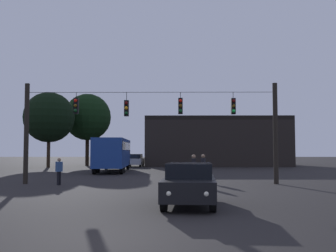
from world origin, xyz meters
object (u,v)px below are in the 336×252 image
car_far_left (135,160)px  tree_left_silhouette (88,117)px  city_bus (113,151)px  pedestrian_crossing_right (194,168)px  pedestrian_crossing_center (59,170)px  pedestrian_crossing_left (203,166)px  tree_behind_building (49,117)px  car_near_right (189,183)px

car_far_left → tree_left_silhouette: tree_left_silhouette is taller
city_bus → car_far_left: (1.06, 10.35, -1.07)m
pedestrian_crossing_right → city_bus: bearing=115.4°
city_bus → pedestrian_crossing_center: city_bus is taller
tree_left_silhouette → pedestrian_crossing_right: bearing=-66.5°
car_far_left → pedestrian_crossing_center: 24.78m
pedestrian_crossing_left → tree_behind_building: size_ratio=0.20×
pedestrian_crossing_center → tree_left_silhouette: tree_left_silhouette is taller
city_bus → pedestrian_crossing_right: bearing=-64.6°
pedestrian_crossing_right → tree_behind_building: (-15.47, 22.68, 4.77)m
city_bus → car_near_right: bearing=-74.8°
pedestrian_crossing_left → pedestrian_crossing_center: pedestrian_crossing_left is taller
car_near_right → pedestrian_crossing_left: 10.49m
pedestrian_crossing_center → tree_left_silhouette: size_ratio=0.17×
car_near_right → pedestrian_crossing_right: size_ratio=2.54×
city_bus → tree_behind_building: size_ratio=1.28×
car_far_left → tree_behind_building: 11.13m
pedestrian_crossing_right → car_near_right: bearing=-94.1°
city_bus → pedestrian_crossing_center: 14.41m
tree_left_silhouette → city_bus: bearing=-68.6°
city_bus → car_near_right: city_bus is taller
car_near_right → car_far_left: 33.43m
city_bus → pedestrian_crossing_right: city_bus is taller
pedestrian_crossing_center → pedestrian_crossing_right: bearing=1.1°
pedestrian_crossing_right → pedestrian_crossing_left: bearing=70.1°
city_bus → tree_behind_building: tree_behind_building is taller
tree_left_silhouette → pedestrian_crossing_center: bearing=-81.0°
car_near_right → tree_behind_building: 34.89m
pedestrian_crossing_center → car_near_right: bearing=-49.6°
pedestrian_crossing_left → pedestrian_crossing_right: (-0.69, -1.92, 0.01)m
pedestrian_crossing_center → tree_behind_building: (-7.76, 22.83, 4.90)m
city_bus → tree_behind_building: bearing=135.8°
car_near_right → pedestrian_crossing_center: 10.96m
car_far_left → pedestrian_crossing_left: size_ratio=2.53×
tree_behind_building → pedestrian_crossing_center: bearing=-71.2°
city_bus → car_near_right: size_ratio=2.50×
pedestrian_crossing_center → pedestrian_crossing_left: bearing=13.8°
pedestrian_crossing_left → pedestrian_crossing_center: size_ratio=1.12×
city_bus → tree_left_silhouette: tree_left_silhouette is taller
pedestrian_crossing_left → tree_behind_building: bearing=127.9°
city_bus → tree_left_silhouette: bearing=111.4°
pedestrian_crossing_left → car_far_left: bearing=105.8°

